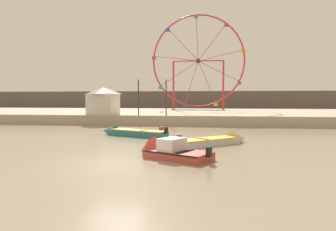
% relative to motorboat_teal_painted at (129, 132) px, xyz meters
% --- Properties ---
extents(ground_plane, '(240.00, 240.00, 0.00)m').
position_rel_motorboat_teal_painted_xyz_m(ground_plane, '(2.15, -10.24, -0.27)').
color(ground_plane, gray).
extents(quay_promenade, '(110.00, 25.60, 1.07)m').
position_rel_motorboat_teal_painted_xyz_m(quay_promenade, '(2.15, 21.84, 0.26)').
color(quay_promenade, '#B7A88E').
rests_on(quay_promenade, ground_plane).
extents(distant_town_skyline, '(140.00, 3.00, 4.40)m').
position_rel_motorboat_teal_painted_xyz_m(distant_town_skyline, '(2.15, 43.15, 1.93)').
color(distant_town_skyline, '#564C47').
rests_on(distant_town_skyline, ground_plane).
extents(motorboat_teal_painted, '(5.92, 3.45, 1.08)m').
position_rel_motorboat_teal_painted_xyz_m(motorboat_teal_painted, '(0.00, 0.00, 0.00)').
color(motorboat_teal_painted, teal).
rests_on(motorboat_teal_painted, ground_plane).
extents(motorboat_pale_grey, '(4.76, 4.49, 1.20)m').
position_rel_motorboat_teal_painted_xyz_m(motorboat_pale_grey, '(6.80, -3.40, -0.04)').
color(motorboat_pale_grey, silver).
rests_on(motorboat_pale_grey, ground_plane).
extents(motorboat_faded_red, '(4.12, 3.18, 1.53)m').
position_rel_motorboat_teal_painted_xyz_m(motorboat_faded_red, '(4.07, -8.48, 0.00)').
color(motorboat_faded_red, '#B24238').
rests_on(motorboat_faded_red, ground_plane).
extents(ferris_wheel_red_frame, '(14.29, 1.20, 14.66)m').
position_rel_motorboat_teal_painted_xyz_m(ferris_wheel_red_frame, '(4.00, 25.86, 8.15)').
color(ferris_wheel_red_frame, red).
rests_on(ferris_wheel_red_frame, quay_promenade).
extents(carnival_booth_white_ticket, '(3.45, 3.51, 3.09)m').
position_rel_motorboat_teal_painted_xyz_m(carnival_booth_white_ticket, '(-6.13, 11.51, 2.40)').
color(carnival_booth_white_ticket, silver).
rests_on(carnival_booth_white_ticket, quay_promenade).
extents(promenade_lamp_near, '(0.32, 0.32, 4.09)m').
position_rel_motorboat_teal_painted_xyz_m(promenade_lamp_near, '(1.35, 10.18, 3.45)').
color(promenade_lamp_near, '#2D2D33').
rests_on(promenade_lamp_near, quay_promenade).
extents(promenade_lamp_far, '(0.32, 0.32, 4.01)m').
position_rel_motorboat_teal_painted_xyz_m(promenade_lamp_far, '(-1.61, 9.86, 3.41)').
color(promenade_lamp_far, '#2D2D33').
rests_on(promenade_lamp_far, quay_promenade).
extents(mooring_buoy_orange, '(0.44, 0.44, 0.44)m').
position_rel_motorboat_teal_painted_xyz_m(mooring_buoy_orange, '(1.88, 3.70, -0.05)').
color(mooring_buoy_orange, red).
rests_on(mooring_buoy_orange, ground_plane).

